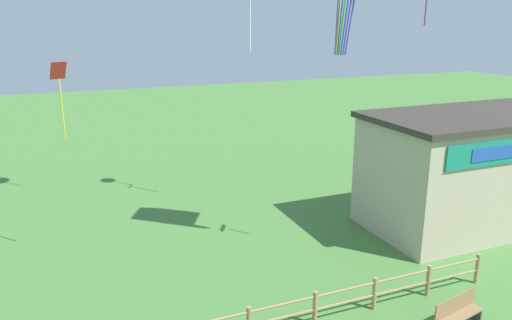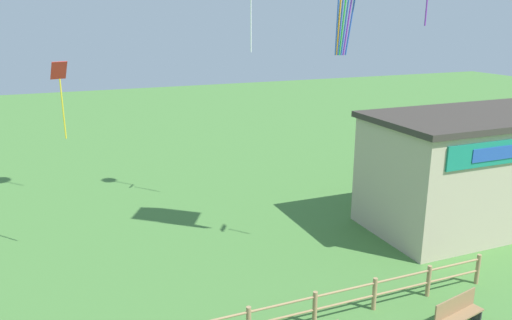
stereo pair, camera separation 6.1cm
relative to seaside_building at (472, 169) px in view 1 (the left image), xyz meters
The scene contains 5 objects.
wooden_fence 11.69m from the seaside_building, 159.22° to the right, with size 14.58×0.14×1.06m.
seaside_building is the anchor object (origin of this frame).
park_bench_by_building 8.62m from the seaside_building, 136.24° to the right, with size 1.83×0.75×0.99m.
kite_green_diamond 11.65m from the seaside_building, 148.32° to the left, with size 0.61×0.64×2.79m.
kite_red_diamond 16.63m from the seaside_building, 169.95° to the left, with size 0.59×0.51×2.64m.
Camera 1 is at (-5.41, -4.32, 8.65)m, focal length 35.00 mm.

